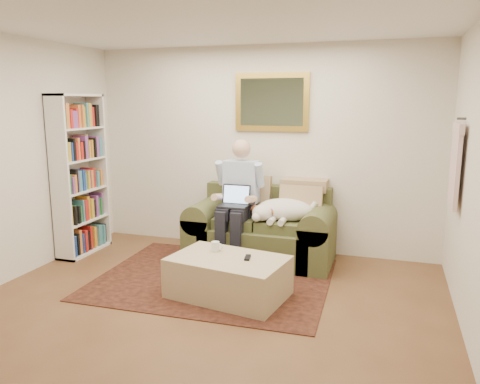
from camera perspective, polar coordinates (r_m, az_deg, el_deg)
The scene contains 12 objects.
room_shell at distance 4.02m, azimuth -5.68°, elevation 2.20°, with size 4.51×5.00×2.61m.
rug at distance 5.21m, azimuth -3.20°, elevation -10.45°, with size 2.47×1.97×0.01m, color black.
sofa at distance 5.73m, azimuth 2.58°, elevation -5.32°, with size 1.74×0.88×1.04m.
seated_man at distance 5.55m, azimuth -0.42°, elevation -1.26°, with size 0.57×0.82×1.46m, color #8CA5D8, non-canonical shape.
laptop at distance 5.48m, azimuth -0.64°, elevation -1.04°, with size 0.34×0.27×0.24m.
sleeping_dog at distance 5.49m, azimuth 5.51°, elevation -2.17°, with size 0.72×0.45×0.27m, color white, non-canonical shape.
ottoman at distance 4.70m, azimuth -1.43°, elevation -10.33°, with size 1.11×0.71×0.40m, color tan.
coffee_mug at distance 4.81m, azimuth -3.03°, elevation -6.65°, with size 0.08×0.08×0.10m, color white.
tv_remote at distance 4.60m, azimuth 0.93°, elevation -7.99°, with size 0.05×0.15×0.02m, color black.
bookshelf at distance 6.19m, azimuth -18.95°, elevation 1.95°, with size 0.28×0.80×2.00m, color white, non-canonical shape.
wall_mirror at distance 5.93m, azimuth 3.88°, elevation 10.88°, with size 0.94×0.04×0.72m.
hanging_shirt at distance 4.95m, azimuth 24.80°, elevation 3.48°, with size 0.06×0.52×0.90m, color beige, non-canonical shape.
Camera 1 is at (1.60, -3.28, 1.91)m, focal length 35.00 mm.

